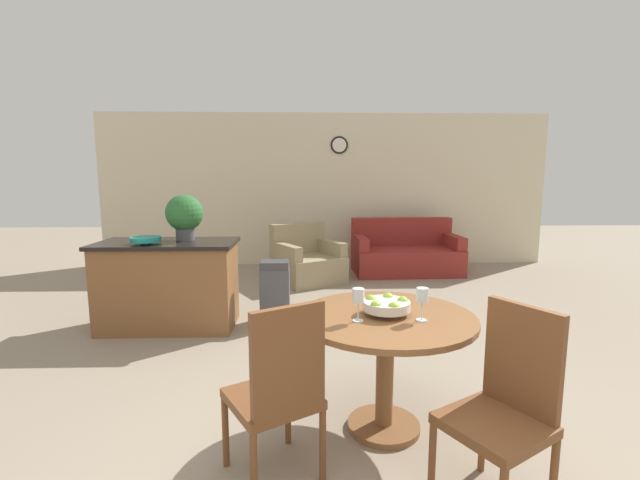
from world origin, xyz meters
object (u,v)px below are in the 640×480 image
kitchen_island (169,284)px  teal_bowl (146,239)px  dining_table (385,341)px  couch (405,255)px  dining_chair_near_left (279,387)px  dining_chair_near_right (506,401)px  wine_glass_left (358,297)px  trash_bin (275,292)px  armchair (307,262)px  potted_plant (184,215)px  fruit_bowl (386,305)px  wine_glass_right (422,297)px

kitchen_island → teal_bowl: size_ratio=4.77×
dining_table → couch: couch is taller
dining_chair_near_left → dining_chair_near_right: same height
wine_glass_left → trash_bin: wine_glass_left is taller
dining_chair_near_right → armchair: dining_chair_near_right is taller
potted_plant → teal_bowl: bearing=-142.3°
trash_bin → armchair: size_ratio=0.57×
teal_bowl → couch: teal_bowl is taller
trash_bin → couch: 3.13m
potted_plant → trash_bin: size_ratio=0.71×
dining_chair_near_right → trash_bin: size_ratio=1.44×
kitchen_island → trash_bin: (1.10, 0.13, -0.12)m
dining_chair_near_right → wine_glass_left: size_ratio=4.99×
couch → fruit_bowl: bearing=-107.0°
dining_chair_near_left → wine_glass_left: bearing=7.8°
dining_table → potted_plant: potted_plant is taller
wine_glass_left → dining_chair_near_left: bearing=-141.8°
fruit_bowl → couch: 4.64m
dining_table → dining_chair_near_right: 0.78m
dining_chair_near_left → couch: size_ratio=0.56×
teal_bowl → couch: 4.27m
fruit_bowl → teal_bowl: 2.74m
kitchen_island → armchair: size_ratio=1.17×
wine_glass_right → kitchen_island: bearing=136.1°
dining_table → trash_bin: dining_table is taller
dining_table → couch: 4.62m
fruit_bowl → teal_bowl: (-2.09, 1.77, 0.15)m
dining_chair_near_right → wine_glass_right: dining_chair_near_right is taller
wine_glass_left → teal_bowl: bearing=135.2°
kitchen_island → potted_plant: size_ratio=2.93×
dining_table → wine_glass_left: size_ratio=5.52×
dining_chair_near_right → potted_plant: bearing=9.6°
armchair → wine_glass_right: bearing=-110.3°
dining_chair_near_right → fruit_bowl: 0.83m
fruit_bowl → trash_bin: (-0.83, 2.05, -0.47)m
couch → dining_table: bearing=-107.0°
fruit_bowl → teal_bowl: bearing=139.7°
dining_chair_near_left → wine_glass_right: (0.81, 0.34, 0.37)m
dining_chair_near_left → wine_glass_right: dining_chair_near_left is taller
dining_chair_near_right → couch: bearing=-38.2°
wine_glass_right → fruit_bowl: bearing=148.0°
potted_plant → dining_chair_near_left: bearing=-65.3°
wine_glass_right → couch: (0.97, 4.58, -0.59)m
fruit_bowl → couch: bearing=75.5°
fruit_bowl → trash_bin: size_ratio=0.42×
dining_table → armchair: armchair is taller
kitchen_island → potted_plant: (0.17, 0.10, 0.73)m
potted_plant → armchair: potted_plant is taller
kitchen_island → teal_bowl: 0.55m
teal_bowl → trash_bin: 1.43m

